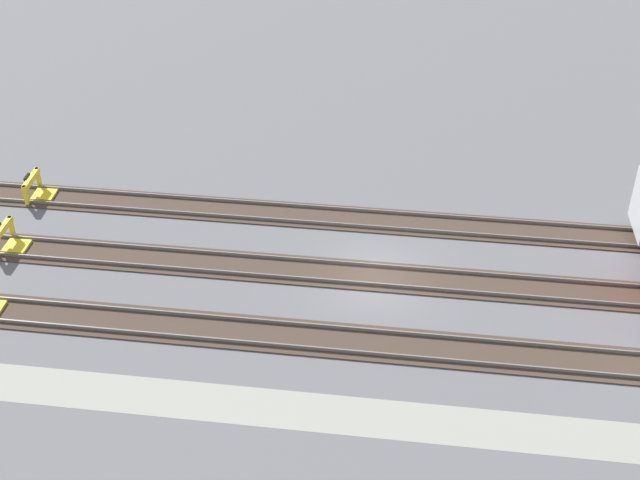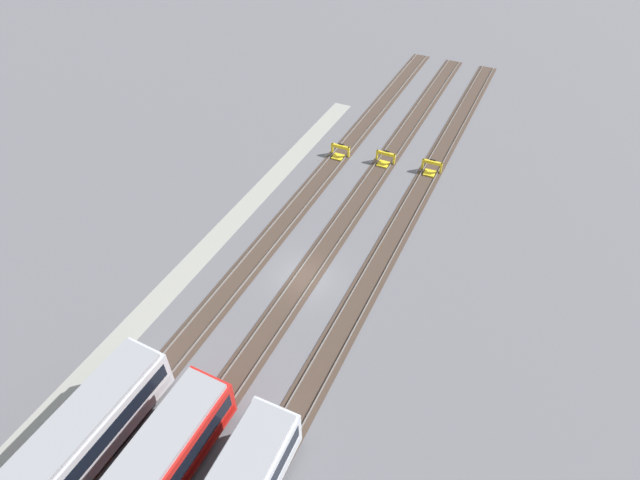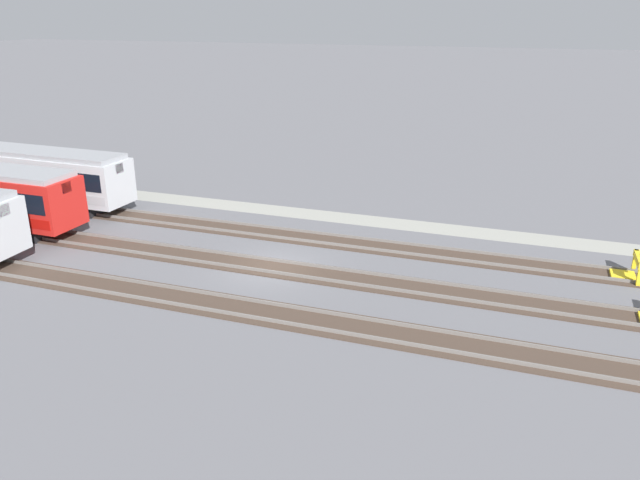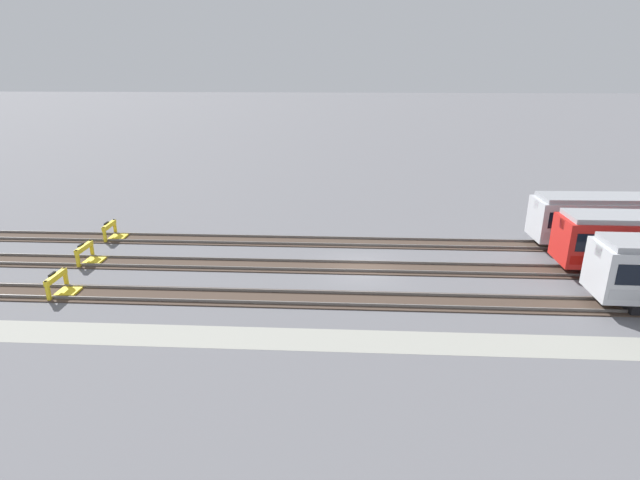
# 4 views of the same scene
# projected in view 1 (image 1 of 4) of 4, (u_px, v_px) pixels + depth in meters

# --- Properties ---
(ground_plane) EXTENTS (400.00, 400.00, 0.00)m
(ground_plane) POSITION_uv_depth(u_px,v_px,m) (376.00, 277.00, 40.33)
(ground_plane) COLOR slate
(service_walkway) EXTENTS (54.00, 2.00, 0.01)m
(service_walkway) POSITION_uv_depth(u_px,v_px,m) (357.00, 416.00, 33.21)
(service_walkway) COLOR #9E9E93
(service_walkway) RESTS_ON ground
(rail_track_nearest) EXTENTS (90.00, 2.23, 0.21)m
(rail_track_nearest) POSITION_uv_depth(u_px,v_px,m) (367.00, 343.00, 36.56)
(rail_track_nearest) COLOR #47382D
(rail_track_nearest) RESTS_ON ground
(rail_track_near_inner) EXTENTS (90.00, 2.24, 0.21)m
(rail_track_near_inner) POSITION_uv_depth(u_px,v_px,m) (376.00, 276.00, 40.31)
(rail_track_near_inner) COLOR #47382D
(rail_track_near_inner) RESTS_ON ground
(rail_track_middle) EXTENTS (90.00, 2.23, 0.21)m
(rail_track_middle) POSITION_uv_depth(u_px,v_px,m) (384.00, 221.00, 44.05)
(rail_track_middle) COLOR #47382D
(rail_track_middle) RESTS_ON ground
(bumper_stop_near_inner_track) EXTENTS (1.34, 2.00, 1.22)m
(bumper_stop_near_inner_track) POSITION_uv_depth(u_px,v_px,m) (9.00, 239.00, 41.92)
(bumper_stop_near_inner_track) COLOR yellow
(bumper_stop_near_inner_track) RESTS_ON ground
(bumper_stop_middle_track) EXTENTS (1.37, 2.01, 1.22)m
(bumper_stop_middle_track) POSITION_uv_depth(u_px,v_px,m) (37.00, 188.00, 45.73)
(bumper_stop_middle_track) COLOR yellow
(bumper_stop_middle_track) RESTS_ON ground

